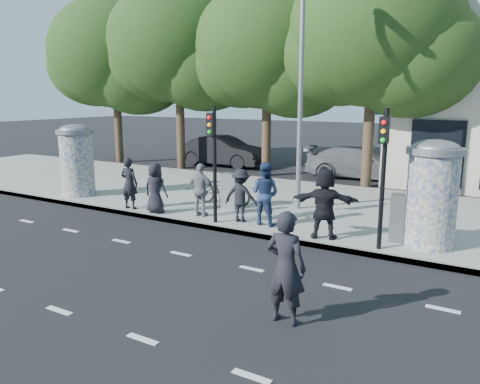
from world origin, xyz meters
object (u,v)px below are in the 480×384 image
Objects in this scene: bicycle at (223,189)px; ped_a at (155,188)px; ped_f at (325,203)px; cabinet_left at (229,191)px; traffic_pole_near at (214,153)px; man_road at (286,267)px; ad_column_left at (77,158)px; ped_c at (265,193)px; traffic_pole_far at (383,165)px; ped_d at (241,196)px; ad_column_right at (432,191)px; car_right at (359,163)px; ped_b at (129,183)px; cabinet_right at (402,218)px; street_lamp at (301,64)px; car_mid at (223,151)px; ped_e at (201,190)px.

ped_a is at bearing 146.02° from bicycle.
ped_f reaches higher than cabinet_left.
traffic_pole_near reaches higher than man_road.
man_road reaches higher than cabinet_left.
ad_column_left reaches higher than ped_c.
traffic_pole_far reaches higher than ad_column_left.
ped_d is at bearing -22.03° from ped_f.
ad_column_right is 10.71m from car_right.
traffic_pole_near is 3.51m from ped_f.
cabinet_left is (5.98, 1.14, -0.81)m from ad_column_left.
ped_b is 3.30m from cabinet_left.
traffic_pole_near is 2.47m from cabinet_left.
traffic_pole_far is at bearing -170.96° from car_right.
bicycle is at bearing -128.66° from ped_a.
ped_d reaches higher than cabinet_right.
ped_c is 2.82m from bicycle.
street_lamp reaches higher than man_road.
ped_c is 1.49× the size of cabinet_right.
car_mid is (-10.73, 14.82, -0.16)m from man_road.
man_road is 8.31m from bicycle.
man_road is (5.08, -4.73, 0.02)m from ped_e.
ad_column_right is at bearing 179.03° from ped_a.
traffic_pole_far is 1.62× the size of bicycle.
car_mid is (-7.78, 9.92, -0.24)m from ped_c.
bicycle is (-6.82, 1.17, -0.84)m from ad_column_right.
ped_e is at bearing 159.10° from car_right.
car_right is at bearing 91.57° from street_lamp.
car_mid is (-3.04, 10.48, -0.17)m from ped_b.
cabinet_left is (0.39, -0.23, 0.02)m from bicycle.
car_right is (1.81, 8.69, 0.00)m from cabinet_left.
ad_column_right reaches higher than ped_f.
ad_column_left is 6.67m from traffic_pole_near.
street_lamp is at bearing -69.22° from ped_f.
street_lamp reaches higher than traffic_pole_far.
ad_column_left reaches higher than cabinet_left.
traffic_pole_near is 4.07m from street_lamp.
ped_e is 10.29m from car_right.
traffic_pole_far is 0.68× the size of car_mid.
ped_a is at bearing -13.70° from ped_f.
ped_c is (4.74, 0.56, 0.06)m from ped_b.
ped_d is at bearing -136.14° from bicycle.
ped_c is 12.61m from car_mid.
ped_d is (-0.75, -0.08, -0.13)m from ped_c.
ped_b is (-3.38, 0.06, -1.23)m from traffic_pole_near.
ped_e is (-1.38, -0.08, 0.04)m from ped_d.
ad_column_left is 0.78× the size of traffic_pole_near.
ped_f reaches higher than ped_a.
traffic_pole_far reaches higher than ped_f.
traffic_pole_far is at bearing 0.00° from traffic_pole_near.
ad_column_left is 2.30× the size of cabinet_left.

